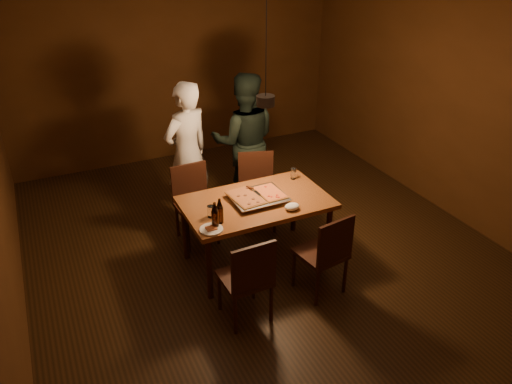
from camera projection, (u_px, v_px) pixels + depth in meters
name	position (u px, v px, depth m)	size (l,w,h in m)	color
room_shell	(265.00, 135.00, 4.99)	(6.00, 6.00, 6.00)	#39210F
dining_table	(256.00, 207.00, 5.16)	(1.50, 0.90, 0.75)	#9B5627
chair_far_left	(193.00, 196.00, 5.65)	(0.43, 0.43, 0.49)	#38190F
chair_far_right	(257.00, 183.00, 5.94)	(0.53, 0.53, 0.49)	#38190F
chair_near_left	(249.00, 274.00, 4.39)	(0.43, 0.43, 0.49)	#38190F
chair_near_right	(327.00, 248.00, 4.74)	(0.48, 0.48, 0.49)	#38190F
pizza_tray	(258.00, 198.00, 5.12)	(0.55, 0.45, 0.05)	silver
pizza_meat	(246.00, 197.00, 5.07)	(0.27, 0.42, 0.02)	maroon
pizza_cheese	(270.00, 192.00, 5.16)	(0.23, 0.37, 0.02)	gold
spatula	(257.00, 193.00, 5.13)	(0.09, 0.24, 0.04)	silver
beer_bottle_a	(215.00, 215.00, 4.61)	(0.07, 0.07, 0.26)	black
beer_bottle_b	(220.00, 211.00, 4.69)	(0.07, 0.07, 0.25)	black
water_glass_left	(211.00, 211.00, 4.82)	(0.07, 0.07, 0.12)	silver
water_glass_right	(293.00, 174.00, 5.54)	(0.06, 0.06, 0.13)	silver
plate_slice	(211.00, 229.00, 4.62)	(0.22, 0.22, 0.03)	white
napkin	(292.00, 207.00, 4.95)	(0.16, 0.12, 0.07)	white
diner_white	(187.00, 153.00, 5.90)	(0.63, 0.41, 1.73)	white
diner_dark	(244.00, 141.00, 6.23)	(0.84, 0.66, 1.73)	black
pendant_lamp	(266.00, 100.00, 4.82)	(0.18, 0.18, 1.10)	black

